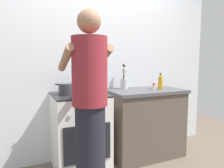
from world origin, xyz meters
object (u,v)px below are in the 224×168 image
Objects in this scene: mixing_bowl at (91,89)px; spice_bottle at (154,87)px; stove_range at (80,132)px; utensil_crock at (124,81)px; oil_bottle at (160,83)px; pot at (67,89)px; person at (90,110)px.

mixing_bowl is 0.84m from spice_bottle.
utensil_crock is at bearing 16.26° from stove_range.
spice_bottle is (0.84, -0.05, -0.01)m from mixing_bowl.
utensil_crock reaches higher than oil_bottle.
spice_bottle is at bearing -4.27° from pot.
utensil_crock is (0.68, 0.20, 0.55)m from stove_range.
stove_range is 1.10m from spice_bottle.
utensil_crock is (0.54, 0.22, 0.06)m from mixing_bowl.
utensil_crock is at bearing 21.75° from mixing_bowl.
utensil_crock is at bearing 149.07° from oil_bottle.
oil_bottle is 1.32m from person.
spice_bottle is (1.12, -0.08, -0.02)m from pot.
pot reaches higher than stove_range.
person is at bearing -153.50° from oil_bottle.
pot is at bearing 175.73° from spice_bottle.
stove_range is 4.18× the size of oil_bottle.
pot is 0.74× the size of utensil_crock.
pot is 0.28m from mixing_bowl.
mixing_bowl is at bearing 178.06° from oil_bottle.
utensil_crock is 1.14m from person.
utensil_crock is 0.48m from oil_bottle.
stove_range is 0.53× the size of person.
pot is 0.82× the size of mixing_bowl.
pot is (-0.14, 0.01, 0.51)m from stove_range.
pot is 0.84m from utensil_crock.
utensil_crock is at bearing 138.04° from spice_bottle.
oil_bottle reaches higher than spice_bottle.
pot reaches higher than spice_bottle.
utensil_crock is 1.56× the size of oil_bottle.
person reaches higher than spice_bottle.
pot is 1.24m from oil_bottle.
mixing_bowl is 0.59m from utensil_crock.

